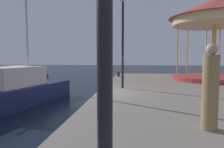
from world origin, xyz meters
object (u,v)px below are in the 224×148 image
motorboat_red (20,79)px  lamp_post_mid_promenade (123,26)px  sailboat_navy (17,91)px  bollard_north (118,74)px  carousel (215,20)px  person_mid_promenade (210,90)px

motorboat_red → lamp_post_mid_promenade: lamp_post_mid_promenade is taller
motorboat_red → sailboat_navy: size_ratio=0.72×
lamp_post_mid_promenade → motorboat_red: bearing=150.3°
bollard_north → motorboat_red: bearing=-167.8°
sailboat_navy → lamp_post_mid_promenade: sailboat_navy is taller
motorboat_red → carousel: carousel is taller
sailboat_navy → bollard_north: 8.80m
carousel → lamp_post_mid_promenade: bearing=-144.7°
lamp_post_mid_promenade → person_mid_promenade: (2.19, -6.01, -2.33)m
carousel → bollard_north: size_ratio=15.45×
carousel → bollard_north: 8.16m
carousel → person_mid_promenade: (-3.87, -10.31, -3.29)m
sailboat_navy → person_mid_promenade: bearing=-34.1°
bollard_north → carousel: bearing=-18.5°
carousel → lamp_post_mid_promenade: carousel is taller
sailboat_navy → person_mid_promenade: sailboat_navy is taller
motorboat_red → bollard_north: 8.00m
motorboat_red → person_mid_promenade: (10.70, -10.87, 1.01)m
carousel → lamp_post_mid_promenade: 7.50m
person_mid_promenade → lamp_post_mid_promenade: bearing=110.0°
sailboat_navy → lamp_post_mid_promenade: size_ratio=1.45×
lamp_post_mid_promenade → bollard_north: 7.24m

